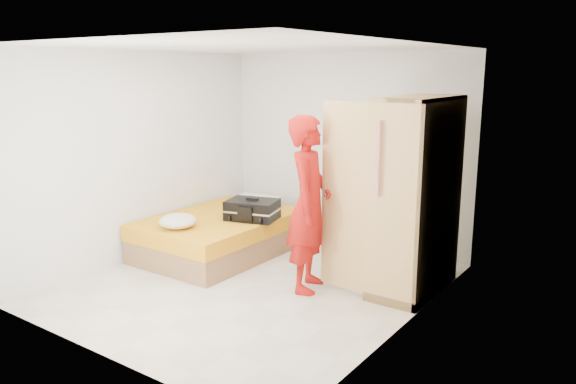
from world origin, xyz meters
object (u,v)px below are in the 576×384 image
Objects in this scene: bed at (219,235)px; wardrobe at (410,201)px; suitcase at (252,210)px; person at (309,204)px; round_cushion at (178,221)px.

wardrobe is (2.50, 0.27, 0.75)m from bed.
suitcase is at bearing -176.83° from wardrobe.
bed is 0.59m from suitcase.
person is 1.31m from suitcase.
wardrobe is 2.75m from round_cushion.
person is at bearing 12.07° from round_cushion.
bed is 2.62m from wardrobe.
round_cushion is at bearing 82.11° from person.
round_cushion reaches higher than bed.
wardrobe is at bearing -12.79° from suitcase.
suitcase is 0.96m from round_cushion.
suitcase is at bearing 60.21° from round_cushion.
bed is at bearing -173.79° from wardrobe.
person is 2.57× the size of suitcase.
person is 4.23× the size of round_cushion.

